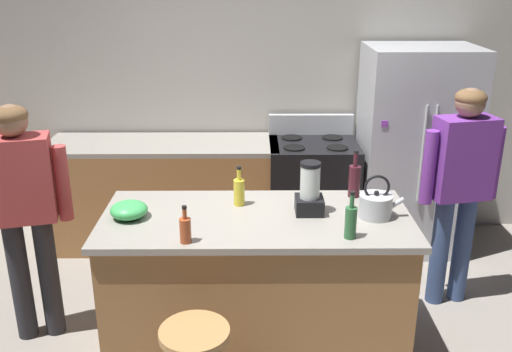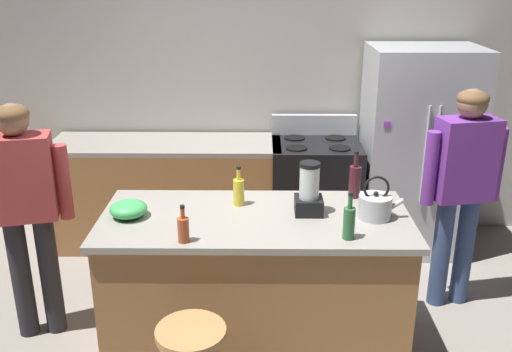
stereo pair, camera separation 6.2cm
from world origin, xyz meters
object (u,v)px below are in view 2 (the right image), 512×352
(person_by_sink_right, at_px, (462,180))
(mixing_bowl, at_px, (128,209))
(kitchen_island, at_px, (255,284))
(bottle_soda, at_px, (239,191))
(person_by_island_left, at_px, (24,201))
(bottle_wine, at_px, (355,180))
(stove_range, at_px, (315,193))
(bottle_olive_oil, at_px, (349,222))
(bottle_cooking_sauce, at_px, (183,229))
(refrigerator, at_px, (417,152))
(tea_kettle, at_px, (375,206))
(blender_appliance, at_px, (309,192))

(person_by_sink_right, height_order, mixing_bowl, person_by_sink_right)
(kitchen_island, bearing_deg, bottle_soda, 120.77)
(person_by_island_left, relative_size, bottle_wine, 5.07)
(stove_range, relative_size, bottle_olive_oil, 4.09)
(stove_range, distance_m, bottle_cooking_sauce, 2.14)
(refrigerator, distance_m, person_by_sink_right, 0.93)
(person_by_sink_right, xyz_separation_m, bottle_soda, (-1.54, -0.39, 0.07))
(person_by_island_left, xyz_separation_m, bottle_olive_oil, (1.99, -0.46, 0.08))
(kitchen_island, bearing_deg, tea_kettle, -0.81)
(tea_kettle, bearing_deg, blender_appliance, 170.82)
(blender_appliance, bearing_deg, mixing_bowl, -176.47)
(person_by_sink_right, xyz_separation_m, blender_appliance, (-1.11, -0.52, 0.11))
(person_by_island_left, bearing_deg, bottle_soda, 0.47)
(kitchen_island, bearing_deg, person_by_sink_right, 21.77)
(refrigerator, xyz_separation_m, bottle_olive_oil, (-0.85, -1.79, 0.16))
(refrigerator, bearing_deg, tea_kettle, -113.28)
(person_by_sink_right, height_order, tea_kettle, person_by_sink_right)
(kitchen_island, height_order, mixing_bowl, mixing_bowl)
(mixing_bowl, bearing_deg, bottle_wine, 13.20)
(person_by_island_left, distance_m, bottle_olive_oil, 2.04)
(stove_range, relative_size, bottle_soda, 4.41)
(person_by_island_left, bearing_deg, bottle_wine, 3.99)
(person_by_sink_right, bearing_deg, bottle_olive_oil, -136.61)
(bottle_wine, bearing_deg, refrigerator, 58.49)
(blender_appliance, relative_size, bottle_olive_oil, 1.18)
(bottle_olive_oil, bearing_deg, tea_kettle, 54.84)
(kitchen_island, distance_m, bottle_olive_oil, 0.83)
(stove_range, distance_m, tea_kettle, 1.64)
(kitchen_island, height_order, bottle_soda, bottle_soda)
(person_by_island_left, relative_size, bottle_cooking_sauce, 7.42)
(bottle_wine, height_order, tea_kettle, bottle_wine)
(blender_appliance, relative_size, bottle_wine, 1.03)
(person_by_island_left, height_order, person_by_sink_right, person_by_sink_right)
(stove_range, relative_size, blender_appliance, 3.46)
(person_by_sink_right, relative_size, tea_kettle, 5.87)
(tea_kettle, bearing_deg, stove_range, 97.86)
(person_by_island_left, distance_m, bottle_cooking_sauce, 1.20)
(mixing_bowl, xyz_separation_m, tea_kettle, (1.48, 0.00, 0.03))
(refrigerator, distance_m, blender_appliance, 1.79)
(person_by_island_left, xyz_separation_m, bottle_cooking_sauce, (1.08, -0.51, 0.06))
(bottle_cooking_sauce, height_order, mixing_bowl, bottle_cooking_sauce)
(stove_range, bearing_deg, refrigerator, -1.63)
(person_by_island_left, bearing_deg, blender_appliance, -3.68)
(refrigerator, xyz_separation_m, bottle_cooking_sauce, (-1.76, -1.84, 0.14))
(person_by_island_left, relative_size, mixing_bowl, 7.12)
(blender_appliance, bearing_deg, kitchen_island, -170.62)
(blender_appliance, bearing_deg, refrigerator, 54.19)
(bottle_soda, bearing_deg, tea_kettle, -12.99)
(kitchen_island, relative_size, mixing_bowl, 8.36)
(refrigerator, distance_m, bottle_soda, 1.98)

